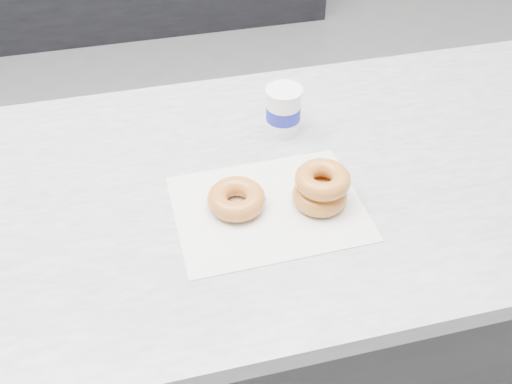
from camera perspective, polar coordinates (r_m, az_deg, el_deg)
ground at (r=2.15m, az=-8.56°, el=-7.26°), size 5.00×5.00×0.00m
counter at (r=1.42m, az=-7.23°, el=-13.65°), size 3.06×0.76×0.90m
wax_paper at (r=1.04m, az=1.26°, el=-1.60°), size 0.34×0.27×0.00m
donut_single at (r=1.03m, az=-1.97°, el=-0.69°), size 0.11×0.11×0.04m
donut_stack at (r=1.03m, az=6.52°, el=0.43°), size 0.12×0.12×0.07m
coffee_cup at (r=1.19m, az=2.74°, el=8.19°), size 0.08×0.08×0.10m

